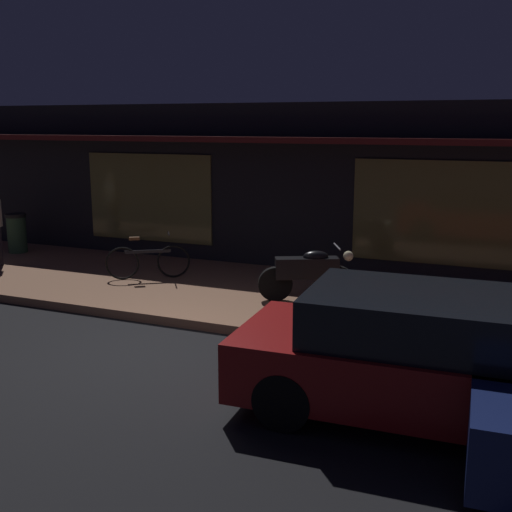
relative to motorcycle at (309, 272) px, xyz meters
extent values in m
plane|color=black|center=(-1.36, -2.80, -0.65)|extent=(60.00, 60.00, 0.00)
cube|color=#8C6047|center=(-1.36, 0.20, -0.57)|extent=(18.00, 4.00, 0.15)
cube|color=black|center=(-1.36, 3.60, 1.15)|extent=(18.00, 2.80, 3.60)
cube|color=brown|center=(-4.56, 2.18, 0.85)|extent=(3.20, 0.04, 2.00)
cube|color=brown|center=(1.84, 2.18, 0.85)|extent=(3.20, 0.04, 2.00)
cube|color=#591919|center=(-1.36, 1.95, 2.20)|extent=(16.20, 0.50, 0.12)
cylinder|color=black|center=(-0.53, -0.25, -0.20)|extent=(0.59, 0.37, 0.60)
cylinder|color=black|center=(0.46, 0.23, -0.20)|extent=(0.59, 0.37, 0.60)
cube|color=black|center=(-0.03, -0.01, 0.08)|extent=(1.11, 0.73, 0.36)
ellipsoid|color=black|center=(0.10, 0.05, 0.28)|extent=(0.50, 0.41, 0.20)
sphere|color=#F9EDB7|center=(0.62, 0.30, 0.28)|extent=(0.18, 0.18, 0.18)
cylinder|color=gray|center=(0.44, 0.21, 0.45)|extent=(0.27, 0.51, 0.03)
torus|color=black|center=(-3.83, -0.03, -0.17)|extent=(0.57, 0.40, 0.66)
torus|color=black|center=(-2.99, 0.51, -0.17)|extent=(0.57, 0.40, 0.66)
cube|color=black|center=(-3.41, 0.24, 0.05)|extent=(0.77, 0.53, 0.06)
cube|color=brown|center=(-3.62, 0.10, 0.32)|extent=(0.21, 0.18, 0.06)
cylinder|color=black|center=(-3.06, 0.47, 0.40)|extent=(0.25, 0.36, 0.02)
cylinder|color=#2D4C33|center=(-7.68, 1.24, -0.07)|extent=(0.44, 0.44, 0.85)
cylinder|color=black|center=(-7.68, 1.24, 0.39)|extent=(0.48, 0.48, 0.08)
cylinder|color=black|center=(1.02, -2.72, -0.33)|extent=(0.65, 0.24, 0.64)
cylinder|color=black|center=(1.08, -4.27, -0.33)|extent=(0.65, 0.24, 0.64)
cube|color=maroon|center=(2.40, -3.44, -0.10)|extent=(4.17, 1.92, 0.68)
cube|color=black|center=(2.25, -3.45, 0.45)|extent=(2.26, 1.68, 0.64)
camera|label=1|loc=(3.13, -9.98, 2.55)|focal=43.34mm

